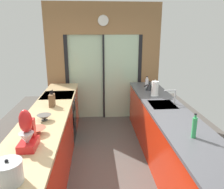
% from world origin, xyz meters
% --- Properties ---
extents(ground_plane, '(5.04, 7.60, 0.02)m').
position_xyz_m(ground_plane, '(0.00, 0.60, -0.01)').
color(ground_plane, '#4C4742').
extents(back_wall_unit, '(2.64, 0.12, 2.70)m').
position_xyz_m(back_wall_unit, '(0.00, 2.40, 1.52)').
color(back_wall_unit, olive).
rests_on(back_wall_unit, ground_plane).
extents(left_counter_run, '(0.62, 3.80, 0.92)m').
position_xyz_m(left_counter_run, '(-0.91, 0.13, 0.47)').
color(left_counter_run, red).
rests_on(left_counter_run, ground_plane).
extents(right_counter_run, '(0.62, 3.80, 0.92)m').
position_xyz_m(right_counter_run, '(0.91, 0.30, 0.46)').
color(right_counter_run, red).
rests_on(right_counter_run, ground_plane).
extents(sink_faucet, '(0.19, 0.02, 0.24)m').
position_xyz_m(sink_faucet, '(1.06, 0.55, 1.08)').
color(sink_faucet, '#B7BABC').
rests_on(sink_faucet, right_counter_run).
extents(oven_range, '(0.60, 0.60, 0.92)m').
position_xyz_m(oven_range, '(-0.91, 1.25, 0.46)').
color(oven_range, black).
rests_on(oven_range, ground_plane).
extents(mixing_bowl_near, '(0.22, 0.22, 0.07)m').
position_xyz_m(mixing_bowl_near, '(-0.89, -0.41, 0.96)').
color(mixing_bowl_near, '#BC4C38').
rests_on(mixing_bowl_near, left_counter_run).
extents(mixing_bowl_far, '(0.19, 0.19, 0.08)m').
position_xyz_m(mixing_bowl_far, '(-0.89, -0.00, 0.96)').
color(mixing_bowl_far, '#514C47').
rests_on(mixing_bowl_far, left_counter_run).
extents(knife_block, '(0.08, 0.14, 0.27)m').
position_xyz_m(knife_block, '(-0.89, 0.59, 1.02)').
color(knife_block, brown).
rests_on(knife_block, left_counter_run).
extents(stand_mixer, '(0.17, 0.27, 0.42)m').
position_xyz_m(stand_mixer, '(-0.89, -0.73, 1.08)').
color(stand_mixer, red).
rests_on(stand_mixer, left_counter_run).
extents(stock_pot, '(0.23, 0.23, 0.21)m').
position_xyz_m(stock_pot, '(-0.89, -1.28, 1.01)').
color(stock_pot, '#B7BABC').
rests_on(stock_pot, left_counter_run).
extents(kettle, '(0.24, 0.16, 0.19)m').
position_xyz_m(kettle, '(0.89, 1.47, 1.01)').
color(kettle, black).
rests_on(kettle, right_counter_run).
extents(soap_bottle_near, '(0.05, 0.05, 0.29)m').
position_xyz_m(soap_bottle_near, '(0.89, -0.63, 1.04)').
color(soap_bottle_near, '#339E56').
rests_on(soap_bottle_near, right_counter_run).
extents(soap_bottle_far, '(0.07, 0.07, 0.24)m').
position_xyz_m(soap_bottle_far, '(0.89, 1.71, 1.02)').
color(soap_bottle_far, silver).
rests_on(soap_bottle_far, right_counter_run).
extents(paper_towel_roll, '(0.15, 0.15, 0.30)m').
position_xyz_m(paper_towel_roll, '(0.89, 1.06, 1.06)').
color(paper_towel_roll, '#B7BABC').
rests_on(paper_towel_roll, right_counter_run).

